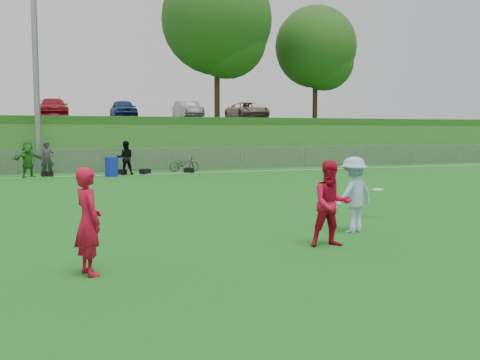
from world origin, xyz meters
name	(u,v)px	position (x,y,z in m)	size (l,w,h in m)	color
ground	(213,253)	(0.00, 0.00, 0.00)	(120.00, 120.00, 0.00)	#15671B
sideline_far	(104,175)	(0.00, 18.00, 0.01)	(60.00, 0.10, 0.01)	white
fence	(99,160)	(0.00, 20.00, 0.65)	(58.00, 0.06, 1.30)	gray
light_pole	(35,43)	(-3.00, 20.80, 6.71)	(1.20, 0.40, 12.15)	gray
berm	(84,141)	(0.00, 31.00, 1.50)	(120.00, 18.00, 3.00)	#205417
parking_lot	(81,119)	(0.00, 33.00, 3.05)	(120.00, 12.00, 0.10)	black
tree_green_near	(220,24)	(8.16, 24.42, 9.03)	(7.14, 7.14, 9.95)	black
tree_green_far	(318,51)	(16.16, 25.92, 7.96)	(5.88, 5.88, 8.19)	black
car_row	(65,108)	(-1.17, 32.00, 3.82)	(32.04, 5.18, 1.44)	white
spectator_row	(37,159)	(-3.07, 18.00, 0.85)	(7.78, 1.06, 1.69)	red
gear_bags	(127,172)	(1.16, 18.10, 0.13)	(7.57, 0.57, 0.26)	black
player_red_left	(88,221)	(-2.20, -0.73, 0.83)	(0.60, 0.40, 1.65)	red
player_red_center	(331,204)	(2.29, -0.22, 0.81)	(0.79, 0.62, 1.63)	red
player_blue	(353,195)	(3.45, 0.86, 0.82)	(1.06, 0.61, 1.63)	#ADC5F0
frisbee	(378,190)	(5.00, 2.20, 0.73)	(0.28, 0.28, 0.03)	white
recycling_bin	(112,167)	(0.29, 17.20, 0.47)	(0.62, 0.62, 0.94)	#1026B6
bicycle	(184,164)	(4.33, 19.00, 0.42)	(0.56, 1.59, 0.84)	#2E2E31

